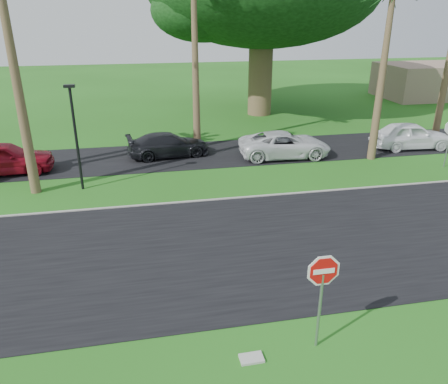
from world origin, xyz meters
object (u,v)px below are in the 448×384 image
car_dark (168,145)px  car_pickup (411,136)px  car_minivan (285,145)px  stop_sign_near (322,283)px  car_red (4,158)px

car_dark → car_pickup: car_pickup is taller
car_minivan → car_pickup: (7.70, 0.13, 0.08)m
stop_sign_near → car_pickup: size_ratio=0.58×
car_dark → stop_sign_near: bearing=-178.9°
car_minivan → car_red: bearing=92.8°
car_red → car_dark: size_ratio=1.04×
car_dark → car_pickup: bearing=-102.3°
car_minivan → car_pickup: car_pickup is taller
car_dark → car_pickup: (13.93, -1.22, 0.12)m
car_red → car_dark: 8.21m
stop_sign_near → car_minivan: bearing=74.5°
car_red → car_minivan: bearing=-93.1°
stop_sign_near → car_minivan: (3.93, 14.19, -1.08)m
car_red → car_dark: (8.12, 1.23, -0.14)m
stop_sign_near → car_pickup: stop_sign_near is taller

